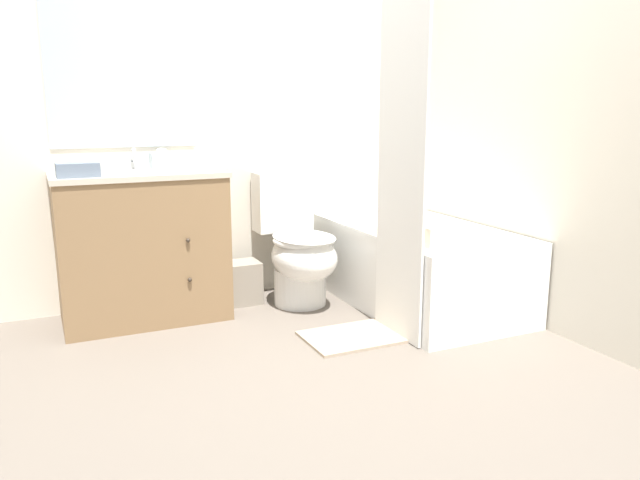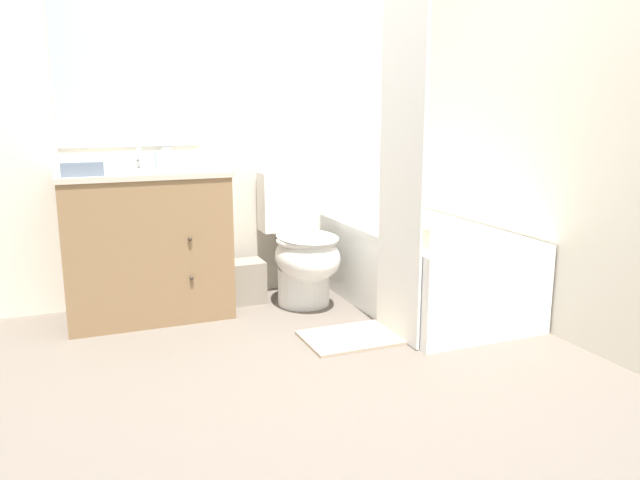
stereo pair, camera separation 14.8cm
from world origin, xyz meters
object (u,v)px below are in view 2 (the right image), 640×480
at_px(soap_dispenser, 204,157).
at_px(toilet, 302,249).
at_px(bathtub, 422,266).
at_px(sink_faucet, 138,162).
at_px(hand_towel_folded, 82,168).
at_px(bath_mat, 356,337).
at_px(tissue_box, 167,159).
at_px(vanity_cabinet, 146,243).
at_px(wastebasket, 245,282).
at_px(bath_towel_folded, 441,235).

bearing_deg(soap_dispenser, toilet, -11.74).
distance_m(bathtub, soap_dispenser, 1.47).
bearing_deg(bathtub, sink_faucet, 158.41).
bearing_deg(soap_dispenser, hand_towel_folded, -168.64).
bearing_deg(sink_faucet, toilet, -17.86).
bearing_deg(bath_mat, bathtub, 30.40).
distance_m(sink_faucet, toilet, 1.11).
xyz_separation_m(bathtub, tissue_box, (-1.42, 0.58, 0.66)).
distance_m(vanity_cabinet, tissue_box, 0.51).
relative_size(wastebasket, soap_dispenser, 1.71).
height_order(tissue_box, soap_dispenser, soap_dispenser).
distance_m(toilet, soap_dispenser, 0.81).
height_order(toilet, bath_towel_folded, toilet).
bearing_deg(vanity_cabinet, hand_towel_folded, -157.22).
relative_size(vanity_cabinet, hand_towel_folded, 4.39).
bearing_deg(bath_mat, toilet, 94.19).
height_order(vanity_cabinet, sink_faucet, sink_faucet).
bearing_deg(sink_faucet, soap_dispenser, -26.67).
distance_m(soap_dispenser, bath_mat, 1.36).
relative_size(sink_faucet, soap_dispenser, 0.92).
bearing_deg(bath_towel_folded, tissue_box, 141.18).
bearing_deg(vanity_cabinet, bath_mat, -39.62).
relative_size(tissue_box, soap_dispenser, 0.86).
bearing_deg(wastebasket, bath_mat, -65.75).
xyz_separation_m(toilet, hand_towel_folded, (-1.24, -0.02, 0.55)).
bearing_deg(bath_mat, sink_faucet, 134.58).
distance_m(tissue_box, soap_dispenser, 0.23).
xyz_separation_m(vanity_cabinet, toilet, (0.92, -0.12, -0.09)).
relative_size(wastebasket, bath_mat, 0.47).
bearing_deg(bath_towel_folded, toilet, 123.20).
distance_m(vanity_cabinet, toilet, 0.93).
bearing_deg(tissue_box, toilet, -18.05).
relative_size(sink_faucet, bath_mat, 0.25).
height_order(sink_faucet, tissue_box, sink_faucet).
xyz_separation_m(toilet, wastebasket, (-0.33, 0.15, -0.22)).
xyz_separation_m(sink_faucet, toilet, (0.92, -0.30, -0.54)).
distance_m(sink_faucet, hand_towel_folded, 0.45).
bearing_deg(toilet, sink_faucet, 162.14).
distance_m(soap_dispenser, bath_towel_folded, 1.43).
bearing_deg(hand_towel_folded, bath_mat, -27.41).
xyz_separation_m(bathtub, soap_dispenser, (-1.22, 0.45, 0.68)).
height_order(vanity_cabinet, soap_dispenser, soap_dispenser).
distance_m(vanity_cabinet, sink_faucet, 0.49).
xyz_separation_m(sink_faucet, hand_towel_folded, (-0.32, -0.32, 0.00)).
xyz_separation_m(toilet, bathtub, (0.66, -0.33, -0.10)).
xyz_separation_m(bathtub, hand_towel_folded, (-1.90, 0.31, 0.64)).
relative_size(vanity_cabinet, toilet, 1.16).
relative_size(sink_faucet, bathtub, 0.10).
bearing_deg(bath_towel_folded, wastebasket, 132.15).
relative_size(sink_faucet, tissue_box, 1.06).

